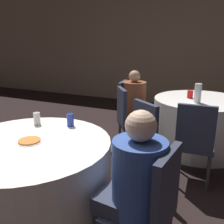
{
  "coord_description": "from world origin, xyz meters",
  "views": [
    {
      "loc": [
        1.54,
        -1.44,
        1.55
      ],
      "look_at": [
        0.55,
        0.78,
        0.84
      ],
      "focal_mm": 40.0,
      "sensor_mm": 36.0,
      "label": 1
    }
  ],
  "objects_px": {
    "person_floral_shirt": "(138,105)",
    "person_blue_shirt": "(129,192)",
    "chair_far_west": "(128,106)",
    "soda_can_blue": "(70,120)",
    "soda_can_silver": "(37,119)",
    "bottle_far": "(198,93)",
    "table_far": "(199,124)",
    "table_near": "(33,182)",
    "chair_far_southwest": "(128,116)",
    "pizza_plate_near": "(29,141)",
    "chair_near_east": "(152,205)",
    "chair_near_northeast": "(138,139)",
    "chair_far_south": "(195,138)"
  },
  "relations": [
    {
      "from": "person_floral_shirt",
      "to": "person_blue_shirt",
      "type": "height_order",
      "value": "person_blue_shirt"
    },
    {
      "from": "chair_far_west",
      "to": "soda_can_blue",
      "type": "xyz_separation_m",
      "value": [
        0.01,
        -1.61,
        0.25
      ]
    },
    {
      "from": "soda_can_silver",
      "to": "bottle_far",
      "type": "height_order",
      "value": "bottle_far"
    },
    {
      "from": "table_far",
      "to": "bottle_far",
      "type": "bearing_deg",
      "value": -98.34
    },
    {
      "from": "bottle_far",
      "to": "person_blue_shirt",
      "type": "bearing_deg",
      "value": -95.37
    },
    {
      "from": "table_near",
      "to": "person_blue_shirt",
      "type": "height_order",
      "value": "person_blue_shirt"
    },
    {
      "from": "table_far",
      "to": "soda_can_blue",
      "type": "height_order",
      "value": "soda_can_blue"
    },
    {
      "from": "person_blue_shirt",
      "to": "bottle_far",
      "type": "distance_m",
      "value": 2.09
    },
    {
      "from": "table_far",
      "to": "chair_far_west",
      "type": "xyz_separation_m",
      "value": [
        -1.06,
        -0.11,
        0.18
      ]
    },
    {
      "from": "chair_far_southwest",
      "to": "pizza_plate_near",
      "type": "xyz_separation_m",
      "value": [
        -0.27,
        -1.58,
        0.2
      ]
    },
    {
      "from": "chair_far_west",
      "to": "soda_can_silver",
      "type": "bearing_deg",
      "value": -16.59
    },
    {
      "from": "person_floral_shirt",
      "to": "pizza_plate_near",
      "type": "relative_size",
      "value": 5.22
    },
    {
      "from": "soda_can_blue",
      "to": "table_far",
      "type": "bearing_deg",
      "value": 58.55
    },
    {
      "from": "soda_can_silver",
      "to": "person_blue_shirt",
      "type": "bearing_deg",
      "value": -22.84
    },
    {
      "from": "chair_far_west",
      "to": "bottle_far",
      "type": "relative_size",
      "value": 3.66
    },
    {
      "from": "table_near",
      "to": "soda_can_blue",
      "type": "relative_size",
      "value": 11.0
    },
    {
      "from": "soda_can_blue",
      "to": "soda_can_silver",
      "type": "bearing_deg",
      "value": -163.5
    },
    {
      "from": "person_blue_shirt",
      "to": "soda_can_blue",
      "type": "bearing_deg",
      "value": 61.58
    },
    {
      "from": "chair_far_southwest",
      "to": "chair_near_east",
      "type": "bearing_deg",
      "value": -9.62
    },
    {
      "from": "person_blue_shirt",
      "to": "soda_can_blue",
      "type": "distance_m",
      "value": 1.03
    },
    {
      "from": "pizza_plate_near",
      "to": "soda_can_silver",
      "type": "relative_size",
      "value": 1.73
    },
    {
      "from": "table_near",
      "to": "table_far",
      "type": "relative_size",
      "value": 1.03
    },
    {
      "from": "table_far",
      "to": "chair_near_northeast",
      "type": "height_order",
      "value": "chair_near_northeast"
    },
    {
      "from": "chair_far_southwest",
      "to": "person_floral_shirt",
      "type": "distance_m",
      "value": 0.52
    },
    {
      "from": "chair_near_northeast",
      "to": "pizza_plate_near",
      "type": "bearing_deg",
      "value": 89.95
    },
    {
      "from": "chair_near_northeast",
      "to": "person_blue_shirt",
      "type": "xyz_separation_m",
      "value": [
        0.26,
        -0.98,
        0.04
      ]
    },
    {
      "from": "bottle_far",
      "to": "chair_near_northeast",
      "type": "bearing_deg",
      "value": -112.75
    },
    {
      "from": "person_blue_shirt",
      "to": "pizza_plate_near",
      "type": "bearing_deg",
      "value": 89.89
    },
    {
      "from": "chair_far_south",
      "to": "table_far",
      "type": "bearing_deg",
      "value": 90.0
    },
    {
      "from": "pizza_plate_near",
      "to": "bottle_far",
      "type": "xyz_separation_m",
      "value": [
        1.11,
        1.95,
        0.12
      ]
    },
    {
      "from": "chair_far_southwest",
      "to": "soda_can_silver",
      "type": "bearing_deg",
      "value": -57.58
    },
    {
      "from": "bottle_far",
      "to": "table_near",
      "type": "bearing_deg",
      "value": -119.6
    },
    {
      "from": "chair_near_east",
      "to": "pizza_plate_near",
      "type": "xyz_separation_m",
      "value": [
        -1.08,
        0.13,
        0.2
      ]
    },
    {
      "from": "chair_near_east",
      "to": "person_floral_shirt",
      "type": "relative_size",
      "value": 0.84
    },
    {
      "from": "table_near",
      "to": "person_blue_shirt",
      "type": "distance_m",
      "value": 0.95
    },
    {
      "from": "table_near",
      "to": "bottle_far",
      "type": "distance_m",
      "value": 2.3
    },
    {
      "from": "chair_near_northeast",
      "to": "chair_far_south",
      "type": "bearing_deg",
      "value": -117.37
    },
    {
      "from": "bottle_far",
      "to": "chair_near_east",
      "type": "bearing_deg",
      "value": -90.86
    },
    {
      "from": "person_blue_shirt",
      "to": "pizza_plate_near",
      "type": "height_order",
      "value": "person_blue_shirt"
    },
    {
      "from": "person_blue_shirt",
      "to": "chair_far_southwest",
      "type": "bearing_deg",
      "value": 27.68
    },
    {
      "from": "chair_far_south",
      "to": "soda_can_silver",
      "type": "height_order",
      "value": "chair_far_south"
    },
    {
      "from": "pizza_plate_near",
      "to": "bottle_far",
      "type": "relative_size",
      "value": 0.83
    },
    {
      "from": "chair_far_south",
      "to": "person_floral_shirt",
      "type": "bearing_deg",
      "value": 131.71
    },
    {
      "from": "chair_far_southwest",
      "to": "person_blue_shirt",
      "type": "distance_m",
      "value": 1.81
    },
    {
      "from": "chair_far_south",
      "to": "pizza_plate_near",
      "type": "bearing_deg",
      "value": -139.38
    },
    {
      "from": "chair_far_southwest",
      "to": "pizza_plate_near",
      "type": "height_order",
      "value": "chair_far_southwest"
    },
    {
      "from": "chair_near_northeast",
      "to": "soda_can_silver",
      "type": "distance_m",
      "value": 1.04
    },
    {
      "from": "table_near",
      "to": "soda_can_blue",
      "type": "distance_m",
      "value": 0.65
    },
    {
      "from": "person_blue_shirt",
      "to": "soda_can_silver",
      "type": "bearing_deg",
      "value": 73.89
    },
    {
      "from": "chair_near_east",
      "to": "chair_far_southwest",
      "type": "bearing_deg",
      "value": 32.08
    }
  ]
}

